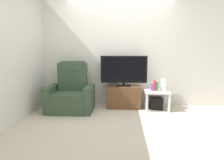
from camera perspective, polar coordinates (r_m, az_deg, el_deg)
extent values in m
plane|color=beige|center=(3.91, 1.90, -11.31)|extent=(6.40, 6.40, 0.00)
cube|color=silver|center=(4.81, 2.28, 8.20)|extent=(6.40, 0.06, 2.60)
cube|color=silver|center=(4.17, -25.04, 7.35)|extent=(0.06, 4.48, 2.60)
cube|color=brown|center=(4.67, 3.32, -4.80)|extent=(0.78, 0.41, 0.50)
cube|color=black|center=(4.46, 3.34, -4.12)|extent=(0.72, 0.02, 0.02)
cube|color=black|center=(4.50, 3.34, -3.55)|extent=(0.34, 0.11, 0.04)
cube|color=black|center=(4.64, 3.35, -1.54)|extent=(0.32, 0.20, 0.03)
cube|color=black|center=(4.63, 3.35, -1.06)|extent=(0.06, 0.04, 0.05)
cube|color=black|center=(4.59, 3.39, 3.04)|extent=(1.06, 0.05, 0.62)
cube|color=black|center=(4.56, 3.39, 3.01)|extent=(0.98, 0.01, 0.55)
cube|color=#384C38|center=(4.48, -11.79, -6.11)|extent=(0.70, 0.72, 0.42)
cube|color=#384C38|center=(4.64, -11.13, 0.96)|extent=(0.64, 0.20, 0.62)
cube|color=#384C38|center=(4.63, -11.16, 4.06)|extent=(0.50, 0.26, 0.20)
cube|color=#384C38|center=(4.59, -16.91, -5.05)|extent=(0.14, 0.68, 0.56)
cube|color=#384C38|center=(4.37, -6.47, -5.39)|extent=(0.14, 0.68, 0.56)
cube|color=white|center=(4.61, 12.57, -3.14)|extent=(0.54, 0.54, 0.04)
cube|color=white|center=(4.40, 9.90, -6.51)|extent=(0.04, 0.04, 0.39)
cube|color=white|center=(4.48, 15.99, -6.44)|extent=(0.04, 0.04, 0.39)
cube|color=white|center=(4.85, 9.24, -5.05)|extent=(0.04, 0.04, 0.39)
cube|color=white|center=(4.93, 14.78, -5.02)|extent=(0.04, 0.04, 0.39)
cube|color=black|center=(4.67, 12.45, -6.49)|extent=(0.27, 0.27, 0.27)
cube|color=purple|center=(4.56, 11.41, -1.96)|extent=(0.05, 0.12, 0.17)
cube|color=red|center=(4.56, 12.05, -1.54)|extent=(0.04, 0.12, 0.23)
cube|color=#388C4C|center=(4.57, 12.73, -1.82)|extent=(0.05, 0.13, 0.19)
cube|color=white|center=(4.62, 14.38, -1.35)|extent=(0.07, 0.20, 0.25)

